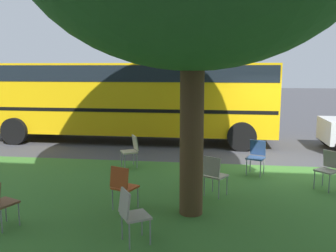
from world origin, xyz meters
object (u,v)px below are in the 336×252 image
chair_0 (256,154)px  chair_5 (131,212)px  chair_3 (132,149)px  chair_6 (214,173)px  school_bus (131,94)px  chair_1 (123,184)px  chair_2 (329,167)px

chair_0 → chair_5: bearing=60.6°
chair_3 → chair_5: bearing=103.1°
chair_3 → chair_6: (-2.28, 2.06, 0.00)m
school_bus → chair_1: bearing=101.7°
chair_2 → chair_3: size_ratio=1.00×
chair_3 → chair_5: 4.48m
chair_0 → school_bus: bearing=-43.1°
chair_3 → chair_5: size_ratio=1.00×
chair_0 → chair_3: size_ratio=1.00×
chair_0 → chair_5: same height
chair_0 → chair_1: bearing=45.3°
chair_5 → chair_6: (-1.26, -2.31, 0.00)m
chair_5 → chair_1: bearing=-70.1°
chair_2 → chair_5: (3.82, 3.13, 0.00)m
chair_0 → school_bus: school_bus is taller
chair_1 → chair_5: bearing=109.9°
chair_5 → chair_0: bearing=-119.4°
chair_1 → chair_5: size_ratio=1.00×
chair_1 → chair_3: bearing=-79.9°
chair_1 → chair_2: 4.67m
chair_2 → chair_6: (2.56, 0.82, 0.00)m
chair_2 → chair_6: size_ratio=1.00×
chair_2 → chair_5: same height
chair_5 → school_bus: 8.36m
chair_2 → school_bus: school_bus is taller
chair_1 → school_bus: bearing=-78.3°
chair_6 → chair_3: bearing=-42.1°
chair_0 → chair_2: (-1.49, 1.00, 0.00)m
chair_3 → school_bus: school_bus is taller
chair_6 → school_bus: bearing=-61.4°
chair_1 → school_bus: school_bus is taller
chair_0 → chair_5: 4.74m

